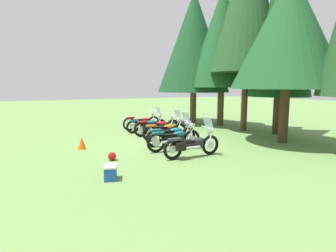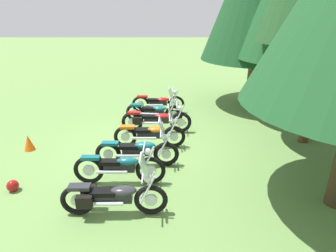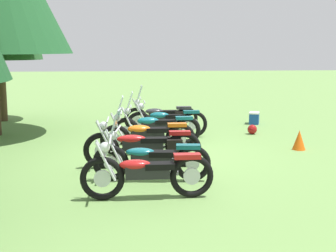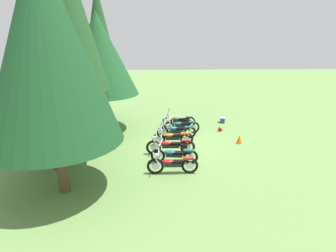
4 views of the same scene
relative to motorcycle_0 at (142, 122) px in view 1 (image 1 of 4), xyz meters
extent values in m
plane|color=#6B934C|center=(3.21, -0.38, -0.44)|extent=(80.00, 80.00, 0.00)
torus|color=black|center=(0.00, 0.72, -0.08)|extent=(0.11, 0.72, 0.72)
cylinder|color=silver|center=(0.00, 0.72, -0.08)|extent=(0.05, 0.28, 0.28)
torus|color=black|center=(0.00, -0.74, -0.08)|extent=(0.11, 0.72, 0.72)
cylinder|color=silver|center=(0.00, -0.74, -0.08)|extent=(0.05, 0.28, 0.28)
cube|color=black|center=(0.00, -0.01, 0.01)|extent=(0.21, 0.72, 0.21)
ellipsoid|color=#B21919|center=(0.00, 0.19, 0.14)|extent=(0.27, 0.51, 0.16)
cube|color=black|center=(0.00, -0.21, 0.11)|extent=(0.25, 0.48, 0.10)
cube|color=#B21919|center=(0.00, -0.66, 0.26)|extent=(0.20, 0.44, 0.08)
cylinder|color=silver|center=(-0.08, 0.66, 0.22)|extent=(0.04, 0.34, 0.65)
cylinder|color=silver|center=(0.08, 0.66, 0.22)|extent=(0.04, 0.34, 0.65)
cylinder|color=silver|center=(0.00, 0.58, 0.55)|extent=(0.77, 0.04, 0.04)
sphere|color=silver|center=(0.00, 0.67, 0.43)|extent=(0.17, 0.17, 0.17)
cylinder|color=silver|center=(0.13, -0.17, -0.06)|extent=(0.08, 0.72, 0.08)
torus|color=black|center=(1.12, 0.61, -0.10)|extent=(0.19, 0.69, 0.68)
cylinder|color=silver|center=(1.12, 0.61, -0.10)|extent=(0.08, 0.26, 0.26)
torus|color=black|center=(0.94, -0.89, -0.10)|extent=(0.19, 0.69, 0.68)
cylinder|color=silver|center=(0.94, -0.89, -0.10)|extent=(0.08, 0.26, 0.26)
cube|color=black|center=(1.03, -0.14, -0.01)|extent=(0.30, 0.77, 0.20)
ellipsoid|color=#14606B|center=(1.05, 0.07, 0.11)|extent=(0.33, 0.56, 0.15)
cube|color=black|center=(1.01, -0.35, 0.08)|extent=(0.31, 0.53, 0.10)
cube|color=#14606B|center=(0.95, -0.81, 0.21)|extent=(0.25, 0.46, 0.08)
cylinder|color=silver|center=(1.03, 0.56, 0.20)|extent=(0.08, 0.34, 0.65)
cylinder|color=silver|center=(1.19, 0.55, 0.20)|extent=(0.08, 0.34, 0.65)
cylinder|color=silver|center=(1.10, 0.48, 0.53)|extent=(0.75, 0.12, 0.04)
sphere|color=silver|center=(1.11, 0.56, 0.41)|extent=(0.19, 0.19, 0.17)
cylinder|color=silver|center=(1.15, -0.32, -0.08)|extent=(0.16, 0.76, 0.08)
cube|color=silver|center=(1.10, 0.50, 0.71)|extent=(0.45, 0.20, 0.39)
torus|color=black|center=(2.06, 0.83, -0.07)|extent=(0.13, 0.75, 0.75)
cylinder|color=silver|center=(2.06, 0.83, -0.07)|extent=(0.05, 0.28, 0.28)
torus|color=black|center=(2.03, -0.86, -0.07)|extent=(0.13, 0.75, 0.75)
cylinder|color=silver|center=(2.03, -0.86, -0.07)|extent=(0.05, 0.28, 0.28)
cube|color=black|center=(2.05, -0.02, 0.03)|extent=(0.21, 0.84, 0.22)
ellipsoid|color=#B21919|center=(2.05, 0.22, 0.16)|extent=(0.25, 0.60, 0.17)
cube|color=black|center=(2.04, -0.25, 0.13)|extent=(0.24, 0.56, 0.10)
cube|color=#B21919|center=(2.03, -0.78, 0.27)|extent=(0.18, 0.44, 0.08)
cylinder|color=silver|center=(1.99, 0.77, 0.23)|extent=(0.05, 0.34, 0.65)
cylinder|color=silver|center=(2.13, 0.77, 0.23)|extent=(0.05, 0.34, 0.65)
cylinder|color=silver|center=(2.06, 0.69, 0.57)|extent=(0.71, 0.05, 0.04)
sphere|color=silver|center=(2.06, 0.78, 0.45)|extent=(0.17, 0.17, 0.17)
cylinder|color=silver|center=(2.16, -0.20, -0.05)|extent=(0.09, 0.84, 0.08)
cube|color=black|center=(1.88, -0.66, 0.03)|extent=(0.15, 0.32, 0.26)
cube|color=black|center=(2.19, -0.66, 0.03)|extent=(0.15, 0.32, 0.26)
torus|color=black|center=(3.24, 0.57, -0.09)|extent=(0.12, 0.71, 0.71)
cylinder|color=silver|center=(3.24, 0.57, -0.09)|extent=(0.05, 0.27, 0.27)
torus|color=black|center=(3.24, -0.94, -0.09)|extent=(0.12, 0.71, 0.71)
cylinder|color=silver|center=(3.24, -0.94, -0.09)|extent=(0.05, 0.27, 0.27)
cube|color=black|center=(3.24, -0.19, 0.02)|extent=(0.24, 0.75, 0.24)
ellipsoid|color=#D16014|center=(3.24, 0.02, 0.16)|extent=(0.30, 0.53, 0.18)
cube|color=black|center=(3.24, -0.39, 0.13)|extent=(0.28, 0.50, 0.10)
cube|color=#D16014|center=(3.24, -0.86, 0.24)|extent=(0.22, 0.44, 0.08)
cylinder|color=silver|center=(3.15, 0.51, 0.21)|extent=(0.05, 0.34, 0.65)
cylinder|color=silver|center=(3.33, 0.51, 0.21)|extent=(0.05, 0.34, 0.65)
cylinder|color=silver|center=(3.24, 0.43, 0.55)|extent=(0.65, 0.04, 0.04)
sphere|color=silver|center=(3.24, 0.52, 0.43)|extent=(0.17, 0.17, 0.17)
cylinder|color=silver|center=(3.39, -0.35, -0.07)|extent=(0.08, 0.75, 0.08)
cube|color=silver|center=(3.24, 0.45, 0.73)|extent=(0.44, 0.15, 0.39)
torus|color=black|center=(4.38, 0.33, -0.09)|extent=(0.12, 0.70, 0.70)
cylinder|color=silver|center=(4.38, 0.33, -0.09)|extent=(0.05, 0.26, 0.26)
torus|color=black|center=(4.37, -1.25, -0.09)|extent=(0.12, 0.70, 0.70)
cylinder|color=silver|center=(4.37, -1.25, -0.09)|extent=(0.05, 0.26, 0.26)
cube|color=black|center=(4.37, -0.46, 0.02)|extent=(0.22, 0.78, 0.25)
ellipsoid|color=#14606B|center=(4.37, -0.24, 0.17)|extent=(0.27, 0.56, 0.19)
cube|color=black|center=(4.37, -0.68, 0.14)|extent=(0.25, 0.52, 0.10)
cube|color=#14606B|center=(4.37, -1.17, 0.23)|extent=(0.20, 0.44, 0.08)
cylinder|color=silver|center=(4.29, 0.27, 0.21)|extent=(0.04, 0.34, 0.65)
cylinder|color=silver|center=(4.46, 0.27, 0.21)|extent=(0.04, 0.34, 0.65)
cylinder|color=silver|center=(4.38, 0.19, 0.54)|extent=(0.62, 0.04, 0.04)
sphere|color=silver|center=(4.38, 0.28, 0.42)|extent=(0.17, 0.17, 0.17)
cylinder|color=silver|center=(4.51, -0.64, -0.07)|extent=(0.08, 0.78, 0.08)
cube|color=silver|center=(4.38, 0.21, 0.72)|extent=(0.44, 0.15, 0.39)
torus|color=black|center=(5.26, -0.05, -0.08)|extent=(0.12, 0.74, 0.73)
cylinder|color=silver|center=(5.26, -0.05, -0.08)|extent=(0.05, 0.28, 0.28)
torus|color=black|center=(5.24, -1.56, -0.08)|extent=(0.12, 0.74, 0.73)
cylinder|color=silver|center=(5.24, -1.56, -0.08)|extent=(0.05, 0.28, 0.28)
cube|color=black|center=(5.25, -0.81, 0.03)|extent=(0.20, 0.75, 0.24)
ellipsoid|color=#14606B|center=(5.25, -0.60, 0.18)|extent=(0.24, 0.54, 0.19)
cube|color=black|center=(5.25, -1.01, 0.15)|extent=(0.22, 0.50, 0.10)
cube|color=#14606B|center=(5.24, -1.48, 0.27)|extent=(0.18, 0.44, 0.08)
cylinder|color=silver|center=(5.19, -0.11, 0.22)|extent=(0.05, 0.34, 0.65)
cylinder|color=silver|center=(5.33, -0.11, 0.22)|extent=(0.05, 0.34, 0.65)
cylinder|color=silver|center=(5.26, -0.19, 0.56)|extent=(0.63, 0.04, 0.04)
sphere|color=silver|center=(5.26, -0.10, 0.44)|extent=(0.17, 0.17, 0.17)
cylinder|color=silver|center=(5.36, -0.97, -0.06)|extent=(0.09, 0.75, 0.08)
torus|color=black|center=(6.39, 0.02, -0.09)|extent=(0.11, 0.70, 0.70)
cylinder|color=silver|center=(6.39, 0.02, -0.09)|extent=(0.05, 0.27, 0.27)
torus|color=black|center=(6.40, -1.50, -0.09)|extent=(0.11, 0.70, 0.70)
cylinder|color=silver|center=(6.40, -1.50, -0.09)|extent=(0.05, 0.27, 0.27)
cube|color=black|center=(6.40, -0.74, 0.01)|extent=(0.23, 0.75, 0.22)
ellipsoid|color=#2D2D33|center=(6.40, -0.53, 0.14)|extent=(0.29, 0.54, 0.17)
cube|color=black|center=(6.40, -0.95, 0.11)|extent=(0.27, 0.50, 0.10)
cube|color=#2D2D33|center=(6.40, -1.42, 0.23)|extent=(0.21, 0.44, 0.08)
cylinder|color=silver|center=(6.31, -0.04, 0.21)|extent=(0.05, 0.34, 0.65)
cylinder|color=silver|center=(6.48, -0.04, 0.21)|extent=(0.05, 0.34, 0.65)
cylinder|color=silver|center=(6.39, -0.12, 0.54)|extent=(0.69, 0.04, 0.04)
sphere|color=silver|center=(6.39, -0.03, 0.42)|extent=(0.17, 0.17, 0.17)
cylinder|color=silver|center=(6.54, -0.90, -0.07)|extent=(0.09, 0.75, 0.08)
cube|color=silver|center=(6.39, -0.10, 0.72)|extent=(0.44, 0.16, 0.39)
cube|color=black|center=(6.22, -1.30, 0.01)|extent=(0.14, 0.32, 0.26)
cube|color=black|center=(6.58, -1.29, 0.01)|extent=(0.14, 0.32, 0.26)
cylinder|color=brown|center=(-1.22, 4.13, 0.57)|extent=(0.40, 0.40, 2.02)
cone|color=#194723|center=(-1.22, 4.13, 4.75)|extent=(4.61, 4.61, 6.33)
cylinder|color=#4C3823|center=(0.60, 4.96, 0.72)|extent=(0.39, 0.39, 2.33)
cone|color=#1E5128|center=(0.60, 4.96, 4.86)|extent=(3.98, 3.98, 5.95)
cylinder|color=#4C3823|center=(2.83, 4.80, 1.12)|extent=(0.33, 0.33, 3.13)
cylinder|color=#42301E|center=(4.40, 5.55, 0.50)|extent=(0.39, 0.39, 1.89)
cone|color=#194723|center=(4.40, 5.55, 5.21)|extent=(3.02, 3.02, 7.52)
cylinder|color=#42301E|center=(6.07, 4.05, 0.71)|extent=(0.41, 0.41, 2.30)
cone|color=#1E5128|center=(6.07, 4.05, 4.23)|extent=(4.57, 4.57, 4.75)
cube|color=#19479E|center=(7.37, -3.86, -0.27)|extent=(0.54, 0.44, 0.34)
cube|color=silver|center=(7.37, -3.86, -0.08)|extent=(0.55, 0.45, 0.04)
cone|color=#EA590F|center=(3.41, -3.87, -0.20)|extent=(0.32, 0.32, 0.48)
sphere|color=maroon|center=(5.55, -3.30, -0.31)|extent=(0.27, 0.27, 0.27)
camera|label=1|loc=(14.28, -5.75, 1.98)|focal=29.79mm
camera|label=2|loc=(11.21, 0.35, 3.52)|focal=30.22mm
camera|label=3|loc=(-7.37, 0.33, 2.00)|focal=49.87mm
camera|label=4|loc=(-10.28, 0.55, 4.97)|focal=28.68mm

